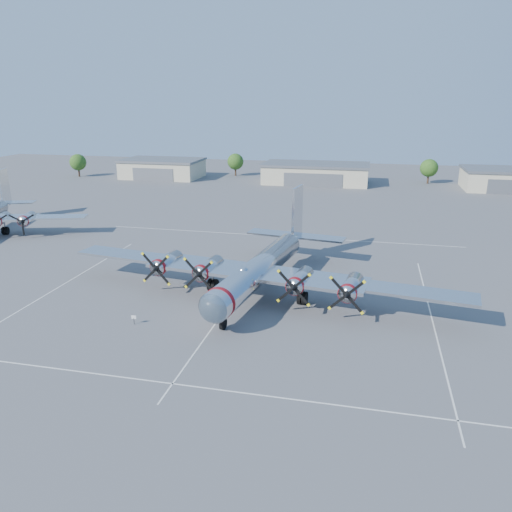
% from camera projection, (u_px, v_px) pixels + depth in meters
% --- Properties ---
extents(ground, '(260.00, 260.00, 0.00)m').
position_uv_depth(ground, '(241.00, 288.00, 61.17)').
color(ground, '#4F4F52').
rests_on(ground, ground).
extents(parking_lines, '(60.00, 50.08, 0.01)m').
position_uv_depth(parking_lines, '(237.00, 294.00, 59.54)').
color(parking_lines, silver).
rests_on(parking_lines, ground).
extents(hangar_west, '(22.60, 14.60, 5.40)m').
position_uv_depth(hangar_west, '(163.00, 168.00, 146.10)').
color(hangar_west, '#BFB698').
rests_on(hangar_west, ground).
extents(hangar_center, '(28.60, 14.60, 5.40)m').
position_uv_depth(hangar_center, '(316.00, 173.00, 136.51)').
color(hangar_center, '#BFB698').
rests_on(hangar_center, ground).
extents(hangar_east, '(20.60, 14.60, 5.40)m').
position_uv_depth(hangar_east, '(505.00, 179.00, 126.27)').
color(hangar_east, '#BFB698').
rests_on(hangar_east, ground).
extents(tree_far_west, '(4.80, 4.80, 6.64)m').
position_uv_depth(tree_far_west, '(78.00, 162.00, 147.30)').
color(tree_far_west, '#382619').
rests_on(tree_far_west, ground).
extents(tree_west, '(4.80, 4.80, 6.64)m').
position_uv_depth(tree_west, '(235.00, 162.00, 148.85)').
color(tree_west, '#382619').
rests_on(tree_west, ground).
extents(tree_east, '(4.80, 4.80, 6.64)m').
position_uv_depth(tree_east, '(429.00, 168.00, 135.26)').
color(tree_east, '#382619').
rests_on(tree_east, ground).
extents(main_bomber_b29, '(51.95, 39.27, 10.54)m').
position_uv_depth(main_bomber_b29, '(262.00, 291.00, 60.26)').
color(main_bomber_b29, silver).
rests_on(main_bomber_b29, ground).
extents(info_placard, '(0.52, 0.09, 0.99)m').
position_uv_depth(info_placard, '(134.00, 318.00, 51.24)').
color(info_placard, black).
rests_on(info_placard, ground).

